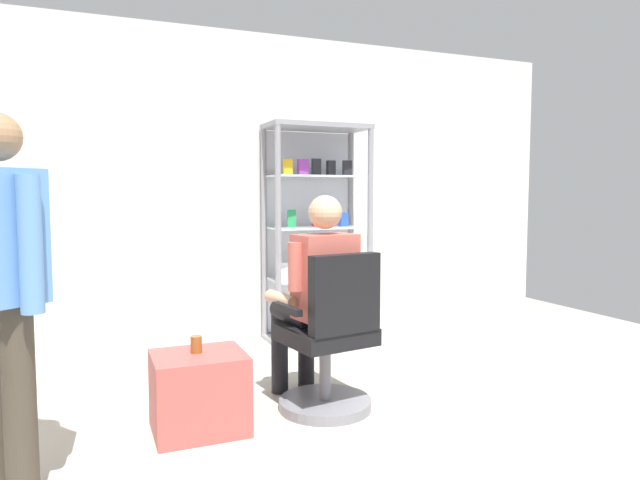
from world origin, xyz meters
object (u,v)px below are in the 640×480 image
(display_cabinet_main, at_px, (314,231))
(standing_customer, at_px, (3,282))
(seated_shopkeeper, at_px, (316,290))
(tea_glass, at_px, (196,344))
(storage_crate, at_px, (199,392))
(office_chair, at_px, (330,347))

(display_cabinet_main, distance_m, standing_customer, 3.01)
(seated_shopkeeper, bearing_deg, tea_glass, -171.27)
(seated_shopkeeper, distance_m, storage_crate, 0.91)
(tea_glass, relative_size, standing_customer, 0.06)
(display_cabinet_main, xyz_separation_m, standing_customer, (-2.21, -2.04, -0.03))
(office_chair, bearing_deg, storage_crate, 178.43)
(seated_shopkeeper, height_order, standing_customer, standing_customer)
(display_cabinet_main, distance_m, seated_shopkeeper, 1.65)
(office_chair, bearing_deg, standing_customer, -167.53)
(seated_shopkeeper, bearing_deg, standing_customer, -162.02)
(tea_glass, bearing_deg, seated_shopkeeper, 8.73)
(display_cabinet_main, relative_size, standing_customer, 1.17)
(display_cabinet_main, distance_m, tea_glass, 2.17)
(storage_crate, relative_size, standing_customer, 0.30)
(office_chair, bearing_deg, display_cabinet_main, 71.22)
(office_chair, xyz_separation_m, tea_glass, (-0.78, 0.05, 0.08))
(seated_shopkeeper, xyz_separation_m, tea_glass, (-0.75, -0.12, -0.24))
(seated_shopkeeper, height_order, tea_glass, seated_shopkeeper)
(office_chair, relative_size, storage_crate, 1.94)
(tea_glass, bearing_deg, office_chair, -3.38)
(display_cabinet_main, relative_size, seated_shopkeeper, 1.47)
(standing_customer, bearing_deg, office_chair, 12.47)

